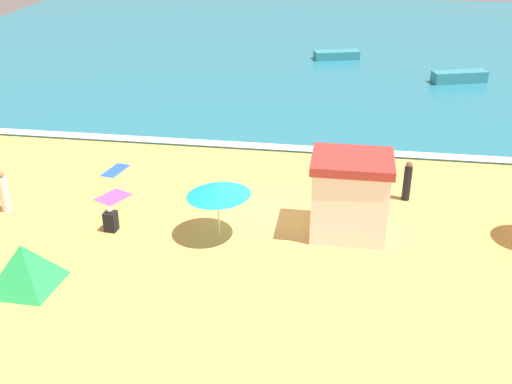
{
  "coord_description": "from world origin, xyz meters",
  "views": [
    {
      "loc": [
        2.62,
        -20.56,
        11.07
      ],
      "look_at": [
        -0.54,
        0.03,
        0.8
      ],
      "focal_mm": 43.71,
      "sensor_mm": 36.0,
      "label": 1
    }
  ],
  "objects_px": {
    "lifeguard_cabana": "(350,195)",
    "small_boat_0": "(337,55)",
    "beachgoer_5": "(407,182)",
    "small_boat_1": "(459,77)",
    "beachgoer_2": "(111,220)",
    "beach_tent": "(24,266)",
    "beachgoer_6": "(4,193)",
    "beach_umbrella_2": "(218,189)"
  },
  "relations": [
    {
      "from": "beach_tent",
      "to": "beachgoer_6",
      "type": "xyz_separation_m",
      "value": [
        -3.12,
        4.52,
        0.01
      ]
    },
    {
      "from": "small_boat_0",
      "to": "small_boat_1",
      "type": "xyz_separation_m",
      "value": [
        7.72,
        -4.68,
        0.06
      ]
    },
    {
      "from": "beachgoer_5",
      "to": "beachgoer_6",
      "type": "relative_size",
      "value": 1.01
    },
    {
      "from": "beach_umbrella_2",
      "to": "beachgoer_2",
      "type": "height_order",
      "value": "beach_umbrella_2"
    },
    {
      "from": "beachgoer_5",
      "to": "beach_umbrella_2",
      "type": "bearing_deg",
      "value": -149.36
    },
    {
      "from": "beachgoer_5",
      "to": "small_boat_1",
      "type": "height_order",
      "value": "beachgoer_5"
    },
    {
      "from": "small_boat_0",
      "to": "beach_umbrella_2",
      "type": "bearing_deg",
      "value": -97.09
    },
    {
      "from": "lifeguard_cabana",
      "to": "beachgoer_2",
      "type": "height_order",
      "value": "lifeguard_cabana"
    },
    {
      "from": "beachgoer_2",
      "to": "small_boat_0",
      "type": "relative_size",
      "value": 0.29
    },
    {
      "from": "beach_umbrella_2",
      "to": "beachgoer_6",
      "type": "relative_size",
      "value": 1.49
    },
    {
      "from": "small_boat_0",
      "to": "beachgoer_2",
      "type": "bearing_deg",
      "value": -105.45
    },
    {
      "from": "beachgoer_5",
      "to": "small_boat_1",
      "type": "distance_m",
      "value": 17.26
    },
    {
      "from": "beach_umbrella_2",
      "to": "small_boat_1",
      "type": "relative_size",
      "value": 0.68
    },
    {
      "from": "lifeguard_cabana",
      "to": "beachgoer_5",
      "type": "height_order",
      "value": "lifeguard_cabana"
    },
    {
      "from": "beach_tent",
      "to": "beachgoer_6",
      "type": "bearing_deg",
      "value": 124.58
    },
    {
      "from": "beach_tent",
      "to": "small_boat_1",
      "type": "height_order",
      "value": "beach_tent"
    },
    {
      "from": "lifeguard_cabana",
      "to": "beach_umbrella_2",
      "type": "height_order",
      "value": "lifeguard_cabana"
    },
    {
      "from": "lifeguard_cabana",
      "to": "small_boat_0",
      "type": "bearing_deg",
      "value": 93.03
    },
    {
      "from": "lifeguard_cabana",
      "to": "beachgoer_2",
      "type": "distance_m",
      "value": 8.48
    },
    {
      "from": "beachgoer_2",
      "to": "beach_umbrella_2",
      "type": "bearing_deg",
      "value": 2.29
    },
    {
      "from": "beach_tent",
      "to": "beachgoer_5",
      "type": "relative_size",
      "value": 1.62
    },
    {
      "from": "beachgoer_2",
      "to": "small_boat_1",
      "type": "bearing_deg",
      "value": 54.65
    },
    {
      "from": "small_boat_0",
      "to": "small_boat_1",
      "type": "height_order",
      "value": "small_boat_1"
    },
    {
      "from": "beachgoer_6",
      "to": "small_boat_0",
      "type": "xyz_separation_m",
      "value": [
        11.49,
        24.65,
        -0.35
      ]
    },
    {
      "from": "beachgoer_2",
      "to": "small_boat_0",
      "type": "xyz_separation_m",
      "value": [
        7.04,
        25.49,
        -0.02
      ]
    },
    {
      "from": "beach_tent",
      "to": "small_boat_1",
      "type": "bearing_deg",
      "value": 56.7
    },
    {
      "from": "beachgoer_2",
      "to": "beachgoer_6",
      "type": "height_order",
      "value": "beachgoer_6"
    },
    {
      "from": "beach_umbrella_2",
      "to": "small_boat_0",
      "type": "height_order",
      "value": "beach_umbrella_2"
    },
    {
      "from": "beachgoer_5",
      "to": "small_boat_0",
      "type": "distance_m",
      "value": 21.69
    },
    {
      "from": "beachgoer_6",
      "to": "small_boat_1",
      "type": "xyz_separation_m",
      "value": [
        19.21,
        19.98,
        -0.29
      ]
    },
    {
      "from": "beach_umbrella_2",
      "to": "lifeguard_cabana",
      "type": "bearing_deg",
      "value": 12.41
    },
    {
      "from": "beachgoer_6",
      "to": "small_boat_1",
      "type": "bearing_deg",
      "value": 46.12
    },
    {
      "from": "small_boat_1",
      "to": "small_boat_0",
      "type": "bearing_deg",
      "value": 148.78
    },
    {
      "from": "beachgoer_5",
      "to": "small_boat_0",
      "type": "height_order",
      "value": "beachgoer_5"
    },
    {
      "from": "beachgoer_2",
      "to": "beachgoer_6",
      "type": "distance_m",
      "value": 4.54
    },
    {
      "from": "beachgoer_5",
      "to": "lifeguard_cabana",
      "type": "bearing_deg",
      "value": -126.59
    },
    {
      "from": "beach_tent",
      "to": "beachgoer_2",
      "type": "relative_size",
      "value": 2.77
    },
    {
      "from": "beach_umbrella_2",
      "to": "small_boat_1",
      "type": "xyz_separation_m",
      "value": [
        10.87,
        20.66,
        -1.4
      ]
    },
    {
      "from": "beach_tent",
      "to": "lifeguard_cabana",
      "type": "bearing_deg",
      "value": 26.5
    },
    {
      "from": "beachgoer_5",
      "to": "beachgoer_6",
      "type": "xyz_separation_m",
      "value": [
        -14.97,
        -3.25,
        -0.04
      ]
    },
    {
      "from": "small_boat_1",
      "to": "lifeguard_cabana",
      "type": "bearing_deg",
      "value": -108.09
    },
    {
      "from": "beachgoer_2",
      "to": "beachgoer_5",
      "type": "xyz_separation_m",
      "value": [
        10.52,
        4.08,
        0.37
      ]
    }
  ]
}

